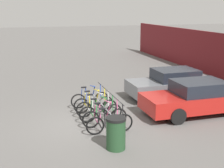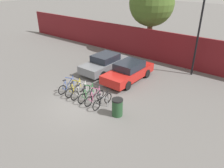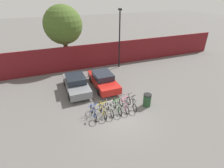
{
  "view_description": "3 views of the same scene",
  "coord_description": "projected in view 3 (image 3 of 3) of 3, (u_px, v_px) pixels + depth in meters",
  "views": [
    {
      "loc": [
        10.98,
        -2.39,
        4.31
      ],
      "look_at": [
        -1.73,
        1.5,
        1.02
      ],
      "focal_mm": 50.0,
      "sensor_mm": 36.0,
      "label": 1
    },
    {
      "loc": [
        8.57,
        -7.81,
        7.07
      ],
      "look_at": [
        1.02,
        1.65,
        1.01
      ],
      "focal_mm": 35.0,
      "sensor_mm": 36.0,
      "label": 2
    },
    {
      "loc": [
        -4.29,
        -9.21,
        8.0
      ],
      "look_at": [
        0.42,
        2.69,
        1.16
      ],
      "focal_mm": 28.0,
      "sensor_mm": 36.0,
      "label": 3
    }
  ],
  "objects": [
    {
      "name": "bicycle_blue",
      "position": [
        94.0,
        113.0,
        12.37
      ],
      "size": [
        0.68,
        1.71,
        1.05
      ],
      "rotation": [
        0.0,
        0.0,
        -0.04
      ],
      "color": "black",
      "rests_on": "ground"
    },
    {
      "name": "trash_bin",
      "position": [
        147.0,
        100.0,
        13.55
      ],
      "size": [
        0.63,
        0.63,
        1.03
      ],
      "color": "#234728",
      "rests_on": "ground"
    },
    {
      "name": "bicycle_pink",
      "position": [
        124.0,
        106.0,
        13.14
      ],
      "size": [
        0.68,
        1.71,
        1.05
      ],
      "rotation": [
        0.0,
        0.0,
        0.01
      ],
      "color": "black",
      "rests_on": "ground"
    },
    {
      "name": "bicycle_green",
      "position": [
        117.0,
        107.0,
        12.96
      ],
      "size": [
        0.68,
        1.71,
        1.05
      ],
      "rotation": [
        0.0,
        0.0,
        0.03
      ],
      "color": "black",
      "rests_on": "ground"
    },
    {
      "name": "tree_behind_hoarding",
      "position": [
        63.0,
        25.0,
        19.14
      ],
      "size": [
        4.23,
        4.23,
        6.84
      ],
      "color": "brown",
      "rests_on": "ground"
    },
    {
      "name": "lamp_post",
      "position": [
        120.0,
        37.0,
        19.17
      ],
      "size": [
        0.24,
        0.44,
        6.43
      ],
      "color": "black",
      "rests_on": "ground"
    },
    {
      "name": "bicycle_black",
      "position": [
        132.0,
        104.0,
        13.35
      ],
      "size": [
        0.68,
        1.71,
        1.05
      ],
      "rotation": [
        0.0,
        0.0,
        0.04
      ],
      "color": "black",
      "rests_on": "ground"
    },
    {
      "name": "ground_plane",
      "position": [
        120.0,
        115.0,
        12.72
      ],
      "size": [
        120.0,
        120.0,
        0.0
      ],
      "primitive_type": "plane",
      "color": "#605E5B"
    },
    {
      "name": "car_grey",
      "position": [
        76.0,
        84.0,
        15.57
      ],
      "size": [
        1.91,
        4.36,
        1.4
      ],
      "color": "slate",
      "rests_on": "ground"
    },
    {
      "name": "bicycle_white",
      "position": [
        109.0,
        109.0,
        12.76
      ],
      "size": [
        0.68,
        1.71,
        1.05
      ],
      "rotation": [
        0.0,
        0.0,
        0.06
      ],
      "color": "black",
      "rests_on": "ground"
    },
    {
      "name": "bicycle_yellow",
      "position": [
        103.0,
        111.0,
        12.59
      ],
      "size": [
        0.68,
        1.71,
        1.05
      ],
      "rotation": [
        0.0,
        0.0,
        -0.06
      ],
      "color": "black",
      "rests_on": "ground"
    },
    {
      "name": "car_red",
      "position": [
        103.0,
        80.0,
        16.2
      ],
      "size": [
        1.91,
        4.47,
        1.4
      ],
      "color": "red",
      "rests_on": "ground"
    },
    {
      "name": "bike_rack",
      "position": [
        113.0,
        106.0,
        12.93
      ],
      "size": [
        3.58,
        0.04,
        0.57
      ],
      "color": "gray",
      "rests_on": "ground"
    },
    {
      "name": "hoarding_wall",
      "position": [
        87.0,
        57.0,
        19.86
      ],
      "size": [
        36.0,
        0.16,
        2.77
      ],
      "primitive_type": "cube",
      "color": "maroon",
      "rests_on": "ground"
    }
  ]
}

